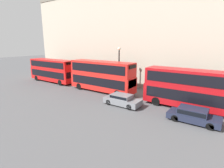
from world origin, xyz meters
The scene contains 6 objects.
bus_leading centered at (1.60, 6.57, 2.38)m, with size 2.59×10.58×4.31m.
bus_second_in_queue centered at (1.60, 19.18, 2.48)m, with size 2.59×10.37×4.50m.
bus_third_in_queue centered at (1.60, 30.83, 2.29)m, with size 2.59×10.18×4.14m.
car_dark_sedan centered at (-1.80, 5.85, 0.71)m, with size 1.85×4.48×1.33m.
car_hatchback centered at (-1.80, 13.49, 0.70)m, with size 1.78×4.32×1.31m.
street_lamp centered at (3.26, 17.23, 4.01)m, with size 0.44×0.44×6.50m.
Camera 1 is at (-18.17, 3.35, 7.05)m, focal length 28.00 mm.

